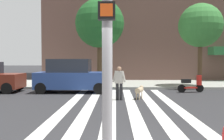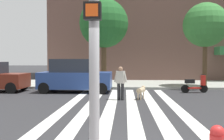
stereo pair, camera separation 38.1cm
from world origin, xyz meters
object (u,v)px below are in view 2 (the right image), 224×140
Objects in this scene: pedestrian_dog_walker at (121,81)px; street_tree_middle at (205,25)px; parked_car_behind_first at (75,76)px; street_tree_nearest at (104,24)px; dog_on_leash at (141,90)px; parked_scooter at (195,85)px.

street_tree_middle is at bearing 43.81° from pedestrian_dog_walker.
parked_car_behind_first is 0.69× the size of street_tree_nearest.
parked_car_behind_first is 9.57m from street_tree_middle.
street_tree_middle is at bearing 47.69° from dog_on_leash.
pedestrian_dog_walker is (1.35, -6.40, -3.70)m from street_tree_nearest.
street_tree_nearest is at bearing 172.85° from street_tree_middle.
street_tree_middle is (8.57, 2.59, 3.37)m from parked_car_behind_first.
street_tree_nearest is 6.02× the size of dog_on_leash.
street_tree_nearest is 3.85× the size of pedestrian_dog_walker.
parked_scooter is 0.99× the size of pedestrian_dog_walker.
parked_scooter is 4.24m from dog_on_leash.
parked_scooter is at bearing -31.11° from street_tree_nearest.
street_tree_nearest is at bearing 67.06° from parked_car_behind_first.
street_tree_nearest reaches higher than street_tree_middle.
parked_car_behind_first is 4.13× the size of dog_on_leash.
pedestrian_dog_walker is (-5.74, -5.51, -3.42)m from street_tree_middle.
parked_scooter is at bearing -118.27° from street_tree_middle.
pedestrian_dog_walker is 1.18m from dog_on_leash.
parked_car_behind_first is 2.66× the size of parked_scooter.
pedestrian_dog_walker is at bearing -145.96° from parked_scooter.
parked_car_behind_first is at bearing 146.19° from dog_on_leash.
street_tree_nearest is at bearing 111.42° from dog_on_leash.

